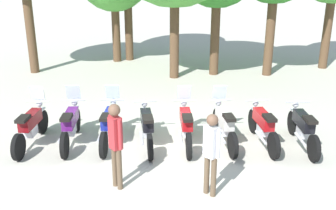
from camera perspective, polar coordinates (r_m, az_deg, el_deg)
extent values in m
plane|color=#BCB7A8|center=(10.22, -0.20, -5.71)|extent=(80.00, 80.00, 0.00)
cylinder|color=black|center=(11.31, -17.42, -2.29)|extent=(0.11, 0.64, 0.64)
cylinder|color=black|center=(10.01, -20.47, -5.62)|extent=(0.11, 0.64, 0.64)
cube|color=silver|center=(11.19, -17.60, -0.68)|extent=(0.12, 0.36, 0.04)
cube|color=maroon|center=(10.56, -18.96, -2.01)|extent=(0.27, 0.95, 0.30)
cube|color=silver|center=(10.62, -18.89, -3.46)|extent=(0.22, 0.40, 0.24)
cube|color=black|center=(10.16, -19.90, -1.85)|extent=(0.24, 0.44, 0.08)
cylinder|color=silver|center=(11.12, -17.74, -0.96)|extent=(0.05, 0.23, 0.64)
cylinder|color=silver|center=(10.93, -18.09, 0.51)|extent=(0.62, 0.04, 0.04)
sphere|color=silver|center=(11.09, -17.79, 0.15)|extent=(0.16, 0.16, 0.16)
cylinder|color=silver|center=(10.46, -20.27, -4.37)|extent=(0.08, 0.70, 0.07)
cube|color=silver|center=(10.93, -18.09, 1.61)|extent=(0.36, 0.14, 0.39)
cylinder|color=black|center=(11.16, -12.85, -2.15)|extent=(0.17, 0.65, 0.64)
cylinder|color=black|center=(9.77, -14.47, -5.57)|extent=(0.17, 0.65, 0.64)
cube|color=silver|center=(11.04, -12.99, -0.52)|extent=(0.16, 0.37, 0.04)
cube|color=#59196B|center=(10.37, -13.71, -1.87)|extent=(0.36, 0.97, 0.30)
cube|color=silver|center=(10.43, -13.64, -3.35)|extent=(0.26, 0.42, 0.24)
cube|color=black|center=(9.94, -14.24, -1.71)|extent=(0.28, 0.46, 0.08)
cylinder|color=silver|center=(10.97, -13.06, -0.80)|extent=(0.07, 0.23, 0.64)
cylinder|color=silver|center=(10.77, -13.29, 0.69)|extent=(0.62, 0.10, 0.04)
sphere|color=silver|center=(10.93, -13.11, 0.32)|extent=(0.18, 0.18, 0.16)
cylinder|color=silver|center=(10.22, -14.81, -4.32)|extent=(0.14, 0.70, 0.07)
cube|color=silver|center=(10.77, -13.31, 1.80)|extent=(0.37, 0.17, 0.39)
cylinder|color=black|center=(11.00, -7.58, -2.15)|extent=(0.12, 0.64, 0.64)
cylinder|color=black|center=(9.60, -9.14, -5.63)|extent=(0.12, 0.64, 0.64)
cube|color=silver|center=(10.87, -7.66, -0.49)|extent=(0.13, 0.36, 0.04)
cube|color=navy|center=(10.21, -8.35, -1.86)|extent=(0.29, 0.96, 0.30)
cube|color=silver|center=(10.26, -8.33, -3.36)|extent=(0.23, 0.41, 0.24)
cube|color=black|center=(9.77, -8.83, -1.70)|extent=(0.25, 0.45, 0.08)
cylinder|color=silver|center=(10.80, -7.74, -0.78)|extent=(0.06, 0.23, 0.64)
cylinder|color=silver|center=(10.60, -7.90, 0.74)|extent=(0.62, 0.05, 0.04)
sphere|color=silver|center=(10.76, -7.75, 0.36)|extent=(0.16, 0.16, 0.16)
cylinder|color=silver|center=(10.05, -9.52, -4.33)|extent=(0.09, 0.70, 0.07)
cube|color=silver|center=(10.59, -7.90, 1.87)|extent=(0.36, 0.14, 0.39)
cylinder|color=black|center=(10.81, -3.33, -2.41)|extent=(0.23, 0.65, 0.64)
cylinder|color=black|center=(9.40, -2.55, -5.98)|extent=(0.23, 0.65, 0.64)
cube|color=silver|center=(10.68, -3.36, -0.72)|extent=(0.19, 0.38, 0.04)
cube|color=black|center=(10.00, -3.03, -2.12)|extent=(0.45, 0.98, 0.30)
cube|color=silver|center=(10.06, -2.98, -3.65)|extent=(0.30, 0.44, 0.24)
cube|color=black|center=(9.56, -2.84, -1.96)|extent=(0.33, 0.48, 0.08)
cylinder|color=silver|center=(10.61, -3.32, -1.02)|extent=(0.10, 0.23, 0.64)
cylinder|color=silver|center=(10.41, -3.32, 0.53)|extent=(0.61, 0.16, 0.04)
sphere|color=silver|center=(10.57, -3.36, 0.15)|extent=(0.19, 0.19, 0.16)
cylinder|color=silver|center=(9.80, -3.75, -4.72)|extent=(0.21, 0.70, 0.07)
cylinder|color=black|center=(10.86, 2.21, -2.27)|extent=(0.17, 0.65, 0.64)
cylinder|color=black|center=(9.45, 2.98, -5.83)|extent=(0.17, 0.65, 0.64)
cube|color=silver|center=(10.73, 2.23, -0.59)|extent=(0.16, 0.37, 0.04)
cube|color=red|center=(10.06, 2.57, -1.99)|extent=(0.37, 0.97, 0.30)
cube|color=silver|center=(10.12, 2.57, -3.52)|extent=(0.27, 0.42, 0.24)
cube|color=black|center=(9.62, 2.80, -1.83)|extent=(0.29, 0.47, 0.08)
cylinder|color=silver|center=(10.66, 2.27, -0.89)|extent=(0.08, 0.23, 0.64)
cylinder|color=silver|center=(10.46, 2.34, 0.65)|extent=(0.62, 0.11, 0.04)
sphere|color=silver|center=(10.62, 2.27, 0.27)|extent=(0.18, 0.18, 0.16)
cylinder|color=silver|center=(9.86, 1.79, -4.55)|extent=(0.15, 0.70, 0.07)
cube|color=silver|center=(10.45, 2.32, 1.79)|extent=(0.37, 0.17, 0.39)
cylinder|color=black|center=(10.95, 6.97, -2.22)|extent=(0.22, 0.65, 0.64)
cylinder|color=black|center=(9.59, 9.18, -5.68)|extent=(0.22, 0.65, 0.64)
cube|color=silver|center=(10.83, 7.05, -0.55)|extent=(0.19, 0.38, 0.04)
cube|color=silver|center=(10.17, 8.03, -1.92)|extent=(0.44, 0.98, 0.30)
cube|color=silver|center=(10.23, 8.03, -3.43)|extent=(0.29, 0.44, 0.24)
cube|color=black|center=(9.74, 8.68, -1.75)|extent=(0.32, 0.48, 0.08)
cylinder|color=silver|center=(10.76, 7.16, -0.84)|extent=(0.09, 0.23, 0.64)
cylinder|color=silver|center=(10.56, 7.35, 0.68)|extent=(0.61, 0.16, 0.04)
sphere|color=silver|center=(10.72, 7.16, 0.31)|extent=(0.19, 0.19, 0.16)
cylinder|color=silver|center=(9.95, 7.56, -4.47)|extent=(0.21, 0.70, 0.07)
cube|color=silver|center=(10.55, 7.32, 1.82)|extent=(0.38, 0.20, 0.39)
cylinder|color=black|center=(11.09, 12.03, -2.23)|extent=(0.21, 0.65, 0.64)
cylinder|color=black|center=(9.76, 14.78, -5.63)|extent=(0.21, 0.65, 0.64)
cube|color=silver|center=(10.97, 12.16, -0.58)|extent=(0.18, 0.38, 0.04)
cube|color=red|center=(10.33, 13.38, -1.94)|extent=(0.43, 0.98, 0.30)
cube|color=silver|center=(10.39, 13.35, -3.42)|extent=(0.29, 0.43, 0.24)
cube|color=black|center=(9.91, 14.21, -1.77)|extent=(0.32, 0.48, 0.08)
cylinder|color=silver|center=(10.90, 12.29, -0.87)|extent=(0.09, 0.23, 0.64)
cylinder|color=silver|center=(10.71, 12.57, 0.63)|extent=(0.62, 0.15, 0.04)
sphere|color=silver|center=(10.86, 12.31, 0.26)|extent=(0.19, 0.19, 0.16)
cylinder|color=silver|center=(10.10, 13.01, -4.45)|extent=(0.20, 0.70, 0.07)
cylinder|color=black|center=(11.24, 17.30, -2.41)|extent=(0.16, 0.65, 0.64)
cylinder|color=black|center=(9.92, 19.98, -5.80)|extent=(0.16, 0.65, 0.64)
cube|color=silver|center=(11.13, 17.47, -0.79)|extent=(0.15, 0.37, 0.04)
cube|color=black|center=(10.49, 18.67, -2.14)|extent=(0.35, 0.97, 0.30)
cube|color=silver|center=(10.54, 18.60, -3.60)|extent=(0.26, 0.42, 0.24)
cube|color=black|center=(10.07, 19.52, -1.99)|extent=(0.28, 0.46, 0.08)
cylinder|color=silver|center=(11.05, 17.60, -1.08)|extent=(0.07, 0.23, 0.64)
cylinder|color=silver|center=(10.86, 17.93, 0.40)|extent=(0.62, 0.09, 0.04)
sphere|color=silver|center=(11.02, 17.65, 0.04)|extent=(0.17, 0.17, 0.16)
cylinder|color=silver|center=(10.25, 18.26, -4.60)|extent=(0.13, 0.70, 0.07)
cylinder|color=brown|center=(8.38, -7.57, -8.63)|extent=(0.16, 0.16, 0.89)
cylinder|color=brown|center=(8.25, -6.91, -9.08)|extent=(0.16, 0.16, 0.89)
cube|color=#B22D33|center=(7.97, -7.48, -3.96)|extent=(0.30, 0.30, 0.66)
cylinder|color=#B22D33|center=(8.09, -8.12, -3.50)|extent=(0.11, 0.11, 0.63)
cylinder|color=#B22D33|center=(7.84, -6.83, -4.22)|extent=(0.11, 0.11, 0.63)
sphere|color=brown|center=(7.79, -7.64, -0.72)|extent=(0.34, 0.34, 0.24)
cylinder|color=brown|center=(8.12, 5.52, -9.75)|extent=(0.15, 0.15, 0.84)
cylinder|color=brown|center=(8.03, 6.48, -10.15)|extent=(0.15, 0.15, 0.84)
cube|color=silver|center=(7.74, 6.19, -5.25)|extent=(0.30, 0.29, 0.63)
cylinder|color=silver|center=(7.82, 5.27, -4.81)|extent=(0.11, 0.11, 0.60)
cylinder|color=silver|center=(7.64, 7.15, -5.49)|extent=(0.11, 0.11, 0.60)
sphere|color=brown|center=(7.55, 6.32, -2.12)|extent=(0.32, 0.32, 0.23)
cylinder|color=brown|center=(17.30, -19.02, 10.59)|extent=(0.36, 0.36, 3.85)
cylinder|color=brown|center=(18.54, -7.38, 10.30)|extent=(0.36, 0.36, 2.73)
cylinder|color=brown|center=(18.69, -5.62, 11.74)|extent=(0.36, 0.36, 3.56)
cylinder|color=brown|center=(15.66, 0.91, 10.09)|extent=(0.36, 0.36, 3.48)
cylinder|color=brown|center=(16.27, 6.69, 9.72)|extent=(0.36, 0.36, 3.13)
cylinder|color=brown|center=(16.54, 14.28, 9.76)|extent=(0.36, 0.36, 3.33)
cylinder|color=brown|center=(18.40, 21.66, 9.84)|extent=(0.36, 0.36, 3.25)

